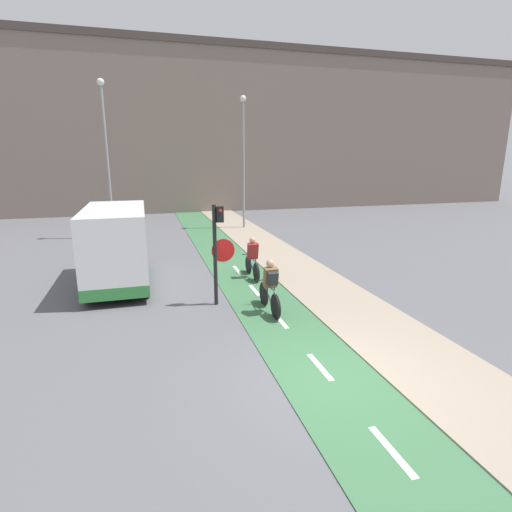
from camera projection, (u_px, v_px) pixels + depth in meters
name	position (u px, v px, depth m)	size (l,w,h in m)	color
ground_plane	(331.00, 380.00, 7.71)	(120.00, 120.00, 0.00)	#5B5B60
bike_lane	(331.00, 380.00, 7.71)	(2.03, 60.00, 0.02)	#3D7047
sidewalk_strip	(428.00, 364.00, 8.28)	(2.40, 60.00, 0.05)	gray
building_row_background	(181.00, 130.00, 31.69)	(60.00, 5.20, 12.50)	slate
traffic_light_pole	(218.00, 244.00, 11.27)	(0.67, 0.25, 2.92)	black
street_lamp_far	(106.00, 146.00, 20.13)	(0.36, 0.36, 7.91)	gray
street_lamp_sidewalk	(243.00, 150.00, 23.14)	(0.36, 0.36, 7.56)	gray
cyclist_near	(270.00, 288.00, 10.92)	(0.46, 1.76, 1.51)	black
cyclist_far	(252.00, 260.00, 14.12)	(0.46, 1.72, 1.48)	black
van	(117.00, 248.00, 13.19)	(1.91, 4.57, 2.59)	white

